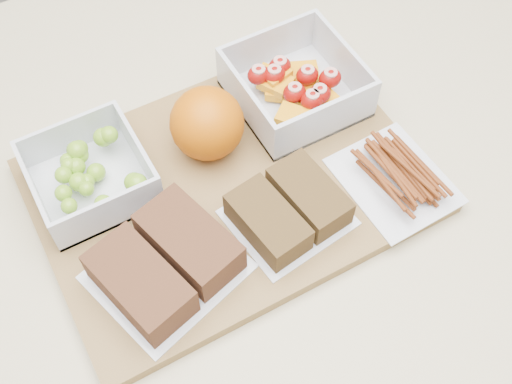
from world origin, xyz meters
TOP-DOWN VIEW (x-y plane):
  - counter at (0.00, 0.00)m, footprint 1.20×0.90m
  - cutting_board at (-0.01, 0.02)m, footprint 0.42×0.30m
  - grape_container at (-0.15, 0.09)m, footprint 0.12×0.12m
  - fruit_container at (0.11, 0.08)m, footprint 0.14×0.14m
  - orange at (-0.01, 0.07)m, footprint 0.08×0.08m
  - sandwich_bag_left at (-0.12, -0.05)m, footprint 0.17×0.16m
  - sandwich_bag_center at (0.02, -0.06)m, footprint 0.13×0.12m
  - pretzel_bag at (0.15, -0.07)m, footprint 0.11×0.13m

SIDE VIEW (x-z plane):
  - counter at x=0.00m, z-range 0.00..0.90m
  - cutting_board at x=-0.01m, z-range 0.90..0.92m
  - pretzel_bag at x=0.15m, z-range 0.92..0.94m
  - sandwich_bag_center at x=0.02m, z-range 0.92..0.95m
  - sandwich_bag_left at x=-0.12m, z-range 0.92..0.96m
  - grape_container at x=-0.15m, z-range 0.91..0.96m
  - fruit_container at x=0.11m, z-range 0.91..0.97m
  - orange at x=-0.01m, z-range 0.92..1.00m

